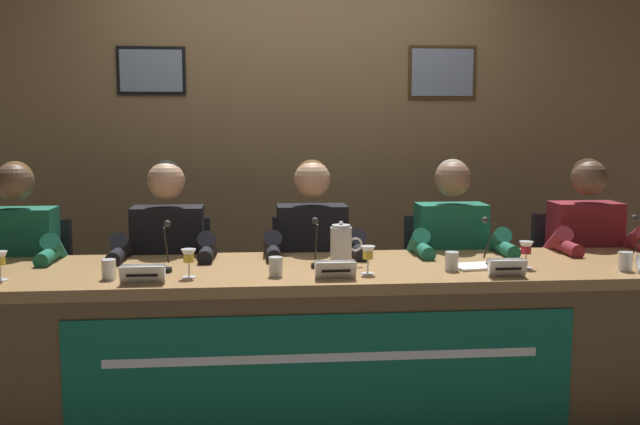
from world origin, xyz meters
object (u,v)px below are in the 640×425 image
(juice_glass_left, at_px, (189,258))
(nameplate_center, at_px, (335,270))
(microphone_left, at_px, (166,254))
(juice_glass_center, at_px, (368,255))
(juice_glass_far_left, at_px, (0,260))
(chair_left, at_px, (172,306))
(chair_center, at_px, (310,303))
(panelist_far_left, at_px, (15,265))
(water_cup_center, at_px, (276,268))
(water_pitcher_central, at_px, (341,246))
(microphone_right, at_px, (490,249))
(water_cup_far_right, at_px, (625,262))
(nameplate_left, at_px, (143,274))
(panelist_far_right, at_px, (591,255))
(chair_right, at_px, (443,300))
(water_cup_right, at_px, (452,262))
(chair_far_left, at_px, (30,309))
(document_stack_right, at_px, (477,266))
(conference_table, at_px, (322,322))
(chair_far_right, at_px, (572,297))
(juice_glass_right, at_px, (526,250))
(panelist_right, at_px, (454,258))
(water_cup_left, at_px, (109,270))
(microphone_center, at_px, (317,250))
(nameplate_right, at_px, (507,268))
(panelist_left, at_px, (167,263))
(panelist_center, at_px, (313,260))

(juice_glass_left, relative_size, nameplate_center, 0.71)
(microphone_left, relative_size, juice_glass_center, 1.74)
(juice_glass_far_left, xyz_separation_m, chair_left, (0.62, 0.76, -0.41))
(chair_center, bearing_deg, panelist_far_left, -172.37)
(juice_glass_center, bearing_deg, water_cup_center, -177.93)
(juice_glass_center, distance_m, water_pitcher_central, 0.21)
(microphone_right, relative_size, water_cup_far_right, 2.54)
(nameplate_left, relative_size, panelist_far_right, 0.15)
(panelist_far_left, distance_m, panelist_far_right, 2.97)
(water_cup_center, bearing_deg, juice_glass_far_left, 178.78)
(chair_right, relative_size, microphone_right, 4.13)
(water_cup_center, distance_m, water_cup_right, 0.79)
(chair_far_left, bearing_deg, water_cup_right, -19.52)
(document_stack_right, bearing_deg, conference_table, -178.48)
(chair_far_right, bearing_deg, juice_glass_right, -128.09)
(nameplate_left, distance_m, juice_glass_left, 0.21)
(chair_far_left, distance_m, panelist_right, 2.25)
(water_cup_left, height_order, panelist_right, panelist_right)
(juice_glass_far_left, bearing_deg, water_cup_right, 0.78)
(panelist_far_left, height_order, nameplate_center, panelist_far_left)
(panelist_far_left, relative_size, water_cup_right, 14.35)
(chair_far_left, height_order, microphone_center, microphone_center)
(water_pitcher_central, bearing_deg, panelist_far_right, 15.37)
(juice_glass_left, relative_size, panelist_right, 0.10)
(chair_center, xyz_separation_m, nameplate_right, (0.78, -0.89, 0.36))
(juice_glass_left, relative_size, chair_right, 0.14)
(panelist_far_left, xyz_separation_m, juice_glass_left, (0.90, -0.57, 0.13))
(conference_table, relative_size, panelist_left, 3.29)
(chair_far_left, bearing_deg, water_pitcher_central, -20.12)
(panelist_left, xyz_separation_m, juice_glass_center, (0.93, -0.57, 0.13))
(chair_far_left, height_order, water_cup_center, chair_far_left)
(juice_glass_left, bearing_deg, chair_right, 30.31)
(nameplate_right, distance_m, microphone_right, 0.26)
(panelist_left, distance_m, document_stack_right, 1.53)
(chair_right, relative_size, chair_far_right, 1.00)
(chair_far_left, bearing_deg, chair_far_right, 0.00)
(nameplate_center, height_order, water_pitcher_central, water_pitcher_central)
(panelist_center, bearing_deg, microphone_left, -149.45)
(panelist_far_left, relative_size, panelist_center, 1.00)
(nameplate_center, distance_m, water_cup_right, 0.55)
(microphone_left, bearing_deg, microphone_right, -0.63)
(juice_glass_far_left, bearing_deg, nameplate_center, -4.34)
(chair_right, distance_m, document_stack_right, 0.75)
(chair_left, distance_m, chair_center, 0.74)
(juice_glass_right, bearing_deg, juice_glass_center, -175.56)
(panelist_left, relative_size, juice_glass_right, 9.84)
(microphone_left, bearing_deg, microphone_center, 2.94)
(nameplate_center, bearing_deg, water_cup_far_right, 2.59)
(panelist_right, distance_m, water_cup_right, 0.56)
(chair_far_left, distance_m, panelist_far_left, 0.34)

